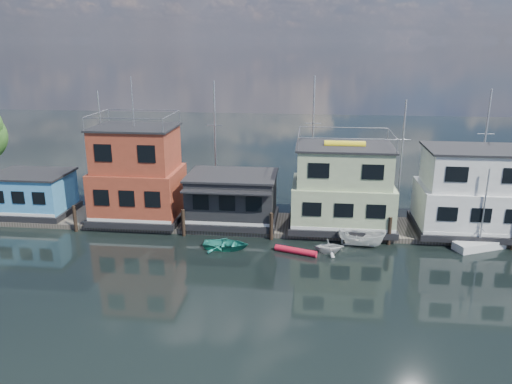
# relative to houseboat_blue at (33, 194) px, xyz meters

# --- Properties ---
(ground) EXTENTS (160.00, 160.00, 0.00)m
(ground) POSITION_rel_houseboat_blue_xyz_m (18.00, -12.00, -2.21)
(ground) COLOR black
(ground) RESTS_ON ground
(dock) EXTENTS (48.00, 5.00, 0.40)m
(dock) POSITION_rel_houseboat_blue_xyz_m (18.00, 0.00, -2.01)
(dock) COLOR #595147
(dock) RESTS_ON ground
(houseboat_blue) EXTENTS (6.40, 4.90, 3.66)m
(houseboat_blue) POSITION_rel_houseboat_blue_xyz_m (0.00, 0.00, 0.00)
(houseboat_blue) COLOR black
(houseboat_blue) RESTS_ON dock
(houseboat_red) EXTENTS (7.40, 5.90, 11.86)m
(houseboat_red) POSITION_rel_houseboat_blue_xyz_m (9.50, 0.00, 1.90)
(houseboat_red) COLOR black
(houseboat_red) RESTS_ON dock
(houseboat_dark) EXTENTS (7.40, 6.10, 4.06)m
(houseboat_dark) POSITION_rel_houseboat_blue_xyz_m (17.50, -0.02, 0.21)
(houseboat_dark) COLOR black
(houseboat_dark) RESTS_ON dock
(houseboat_green) EXTENTS (8.40, 5.90, 7.03)m
(houseboat_green) POSITION_rel_houseboat_blue_xyz_m (26.50, 0.00, 1.34)
(houseboat_green) COLOR black
(houseboat_green) RESTS_ON dock
(houseboat_white) EXTENTS (8.40, 5.90, 6.66)m
(houseboat_white) POSITION_rel_houseboat_blue_xyz_m (36.50, 0.00, 1.33)
(houseboat_white) COLOR black
(houseboat_white) RESTS_ON dock
(pilings) EXTENTS (42.28, 0.28, 2.20)m
(pilings) POSITION_rel_houseboat_blue_xyz_m (17.67, -2.80, -1.11)
(pilings) COLOR #2D2116
(pilings) RESTS_ON ground
(background_masts) EXTENTS (36.40, 0.16, 12.00)m
(background_masts) POSITION_rel_houseboat_blue_xyz_m (22.76, 6.00, 3.35)
(background_masts) COLOR silver
(background_masts) RESTS_ON ground
(dinghy_white) EXTENTS (2.42, 2.17, 1.15)m
(dinghy_white) POSITION_rel_houseboat_blue_xyz_m (25.42, -4.99, -1.63)
(dinghy_white) COLOR silver
(dinghy_white) RESTS_ON ground
(day_sailer) EXTENTS (4.10, 2.83, 6.18)m
(day_sailer) POSITION_rel_houseboat_blue_xyz_m (36.59, -2.88, -1.82)
(day_sailer) COLOR silver
(day_sailer) RESTS_ON ground
(red_kayak) EXTENTS (3.15, 1.42, 0.46)m
(red_kayak) POSITION_rel_houseboat_blue_xyz_m (23.00, -5.32, -1.97)
(red_kayak) COLOR red
(red_kayak) RESTS_ON ground
(dinghy_teal) EXTENTS (3.43, 2.46, 0.71)m
(dinghy_teal) POSITION_rel_houseboat_blue_xyz_m (17.77, -4.99, -1.85)
(dinghy_teal) COLOR teal
(dinghy_teal) RESTS_ON ground
(motorboat) EXTENTS (3.69, 2.00, 1.35)m
(motorboat) POSITION_rel_houseboat_blue_xyz_m (27.87, -3.47, -1.53)
(motorboat) COLOR white
(motorboat) RESTS_ON ground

